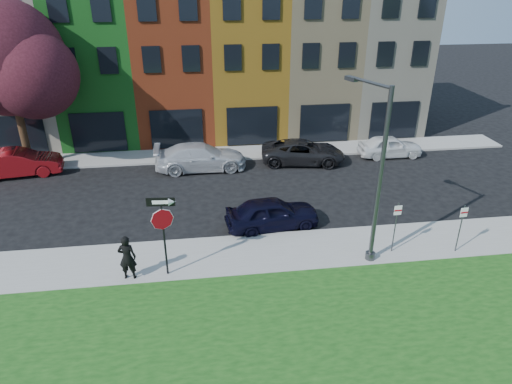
{
  "coord_description": "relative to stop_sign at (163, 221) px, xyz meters",
  "views": [
    {
      "loc": [
        -3.67,
        -13.16,
        10.88
      ],
      "look_at": [
        -1.37,
        4.0,
        2.48
      ],
      "focal_mm": 32.0,
      "sensor_mm": 36.0,
      "label": 1
    }
  ],
  "objects": [
    {
      "name": "ground",
      "position": [
        5.16,
        -1.96,
        -2.51
      ],
      "size": [
        120.0,
        120.0,
        0.0
      ],
      "primitive_type": "plane",
      "color": "black",
      "rests_on": "ground"
    },
    {
      "name": "sidewalk_near",
      "position": [
        7.16,
        1.04,
        -2.45
      ],
      "size": [
        40.0,
        3.0,
        0.12
      ],
      "primitive_type": "cube",
      "color": "#989690",
      "rests_on": "ground"
    },
    {
      "name": "sidewalk_far",
      "position": [
        2.16,
        13.04,
        -2.45
      ],
      "size": [
        40.0,
        2.4,
        0.12
      ],
      "primitive_type": "cube",
      "color": "#989690",
      "rests_on": "ground"
    },
    {
      "name": "rowhouse_block",
      "position": [
        2.66,
        19.23,
        2.48
      ],
      "size": [
        30.0,
        10.12,
        10.0
      ],
      "color": "beige",
      "rests_on": "ground"
    },
    {
      "name": "stop_sign",
      "position": [
        0.0,
        0.0,
        0.0
      ],
      "size": [
        1.05,
        0.14,
        3.36
      ],
      "rotation": [
        0.0,
        0.0,
        -0.09
      ],
      "color": "black",
      "rests_on": "sidewalk_near"
    },
    {
      "name": "man",
      "position": [
        -1.45,
        -0.06,
        -1.46
      ],
      "size": [
        0.77,
        0.58,
        1.87
      ],
      "primitive_type": "imported",
      "rotation": [
        0.0,
        0.0,
        3.04
      ],
      "color": "black",
      "rests_on": "sidewalk_near"
    },
    {
      "name": "sedan_near",
      "position": [
        4.71,
        3.27,
        -1.77
      ],
      "size": [
        2.71,
        4.72,
        1.48
      ],
      "primitive_type": "imported",
      "rotation": [
        0.0,
        0.0,
        1.68
      ],
      "color": "black",
      "rests_on": "ground"
    },
    {
      "name": "parked_car_red",
      "position": [
        -9.0,
        11.23,
        -1.72
      ],
      "size": [
        3.09,
        5.27,
        1.57
      ],
      "primitive_type": "imported",
      "rotation": [
        0.0,
        0.0,
        1.72
      ],
      "color": "maroon",
      "rests_on": "ground"
    },
    {
      "name": "parked_car_silver",
      "position": [
        1.59,
        10.74,
        -1.72
      ],
      "size": [
        2.51,
        5.58,
        1.58
      ],
      "primitive_type": "imported",
      "rotation": [
        0.0,
        0.0,
        1.6
      ],
      "color": "silver",
      "rests_on": "ground"
    },
    {
      "name": "parked_car_dark",
      "position": [
        7.95,
        10.95,
        -1.79
      ],
      "size": [
        3.99,
        5.91,
        1.44
      ],
      "primitive_type": "imported",
      "rotation": [
        0.0,
        0.0,
        1.41
      ],
      "color": "black",
      "rests_on": "ground"
    },
    {
      "name": "parked_car_white",
      "position": [
        13.77,
        11.27,
        -1.82
      ],
      "size": [
        1.68,
        4.08,
        1.38
      ],
      "primitive_type": "imported",
      "rotation": [
        0.0,
        0.0,
        1.56
      ],
      "color": "white",
      "rests_on": "ground"
    },
    {
      "name": "street_lamp",
      "position": [
        8.19,
        0.15,
        1.24
      ],
      "size": [
        1.23,
        2.44,
        7.2
      ],
      "rotation": [
        0.0,
        0.0,
        0.4
      ],
      "color": "#414346",
      "rests_on": "sidewalk_near"
    },
    {
      "name": "parking_sign_a",
      "position": [
        9.41,
        0.37,
        -0.96
      ],
      "size": [
        0.32,
        0.08,
        2.31
      ],
      "rotation": [
        0.0,
        0.0,
        0.01
      ],
      "color": "#414346",
      "rests_on": "sidewalk_near"
    },
    {
      "name": "parking_sign_b",
      "position": [
        12.11,
        0.02,
        -1.03
      ],
      "size": [
        0.32,
        0.09,
        2.18
      ],
      "rotation": [
        0.0,
        0.0,
        0.06
      ],
      "color": "#414346",
      "rests_on": "sidewalk_near"
    },
    {
      "name": "tree_purple",
      "position": [
        -8.73,
        12.62,
        3.87
      ],
      "size": [
        7.72,
        6.75,
        9.64
      ],
      "color": "black",
      "rests_on": "sidewalk_far"
    }
  ]
}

